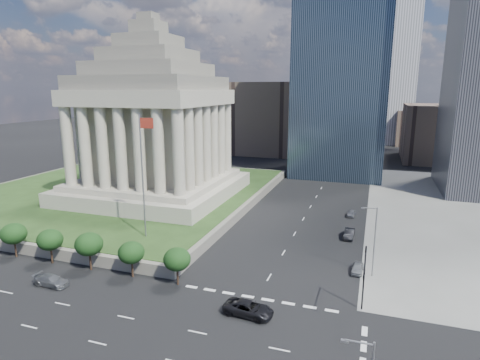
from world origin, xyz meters
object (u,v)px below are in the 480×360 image
at_px(flagpole, 143,169).
at_px(street_lamp_north, 374,238).
at_px(parked_sedan_mid, 349,234).
at_px(parked_sedan_far, 351,213).
at_px(parked_sedan_near, 357,268).
at_px(war_memorial, 153,108).
at_px(traffic_signal_ne, 364,275).
at_px(pickup_truck, 249,309).
at_px(suv_grey, 51,280).

bearing_deg(flagpole, street_lamp_north, 1.63).
bearing_deg(parked_sedan_mid, parked_sedan_far, 93.53).
bearing_deg(parked_sedan_near, flagpole, -174.18).
relative_size(flagpole, parked_sedan_mid, 4.30).
xyz_separation_m(war_memorial, parked_sedan_mid, (43.42, -8.84, -20.63)).
bearing_deg(parked_sedan_far, flagpole, -129.47).
distance_m(traffic_signal_ne, parked_sedan_near, 12.74).
bearing_deg(war_memorial, parked_sedan_near, -26.28).
xyz_separation_m(parked_sedan_near, parked_sedan_mid, (-2.08, 13.63, 0.12)).
distance_m(war_memorial, pickup_truck, 55.09).
distance_m(traffic_signal_ne, parked_sedan_far, 38.55).
height_order(war_memorial, parked_sedan_mid, war_memorial).
height_order(pickup_truck, parked_sedan_mid, pickup_truck).
distance_m(traffic_signal_ne, suv_grey, 39.93).
distance_m(pickup_truck, suv_grey, 27.02).
height_order(flagpole, parked_sedan_near, flagpole).
bearing_deg(war_memorial, street_lamp_north, -25.92).
bearing_deg(street_lamp_north, parked_sedan_mid, 105.41).
height_order(war_memorial, traffic_signal_ne, war_memorial).
bearing_deg(flagpole, parked_sedan_far, 42.05).
height_order(parked_sedan_near, parked_sedan_mid, parked_sedan_mid).
bearing_deg(street_lamp_north, parked_sedan_near, 163.80).
bearing_deg(traffic_signal_ne, war_memorial, 143.58).
xyz_separation_m(war_memorial, traffic_signal_ne, (46.50, -34.30, -16.15)).
bearing_deg(parked_sedan_mid, flagpole, -152.51).
bearing_deg(pickup_truck, war_memorial, 46.88).
xyz_separation_m(flagpole, pickup_truck, (22.00, -14.00, -12.30)).
relative_size(parked_sedan_near, parked_sedan_mid, 0.82).
distance_m(parked_sedan_near, parked_sedan_far, 26.39).
height_order(war_memorial, street_lamp_north, war_memorial).
height_order(flagpole, parked_sedan_far, flagpole).
height_order(traffic_signal_ne, suv_grey, traffic_signal_ne).
xyz_separation_m(traffic_signal_ne, suv_grey, (-39.31, -5.33, -4.53)).
xyz_separation_m(suv_grey, parked_sedan_near, (38.31, 17.16, -0.07)).
xyz_separation_m(war_memorial, suv_grey, (7.19, -39.63, -20.68)).
distance_m(war_memorial, street_lamp_north, 54.92).
distance_m(traffic_signal_ne, street_lamp_north, 11.34).
bearing_deg(street_lamp_north, traffic_signal_ne, -94.19).
height_order(suv_grey, parked_sedan_far, suv_grey).
bearing_deg(parked_sedan_near, war_memorial, 156.91).
distance_m(traffic_signal_ne, parked_sedan_mid, 26.04).
bearing_deg(parked_sedan_near, pickup_truck, -122.93).
xyz_separation_m(parked_sedan_near, parked_sedan_far, (-2.50, 26.28, -0.02)).
height_order(traffic_signal_ne, parked_sedan_near, traffic_signal_ne).
height_order(parked_sedan_mid, parked_sedan_far, parked_sedan_mid).
relative_size(traffic_signal_ne, parked_sedan_mid, 1.72).
bearing_deg(parked_sedan_near, street_lamp_north, -13.01).
relative_size(flagpole, pickup_truck, 3.42).
xyz_separation_m(suv_grey, parked_sedan_far, (35.81, 43.44, -0.09)).
bearing_deg(parked_sedan_mid, parked_sedan_near, -79.73).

